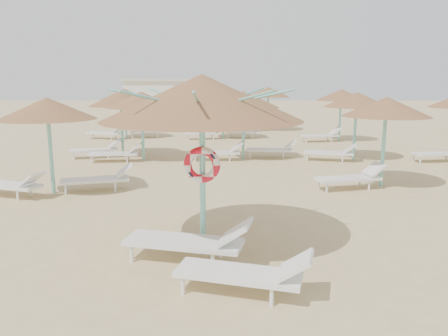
{
  "coord_description": "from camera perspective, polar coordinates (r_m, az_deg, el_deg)",
  "views": [
    {
      "loc": [
        0.16,
        -7.67,
        3.17
      ],
      "look_at": [
        -0.03,
        1.5,
        1.3
      ],
      "focal_mm": 35.0,
      "sensor_mm": 36.0,
      "label": 1
    }
  ],
  "objects": [
    {
      "name": "ground",
      "position": [
        8.3,
        0.0,
        -10.92
      ],
      "size": [
        120.0,
        120.0,
        0.0
      ],
      "primitive_type": "plane",
      "color": "tan",
      "rests_on": "ground"
    },
    {
      "name": "main_palapa",
      "position": [
        7.86,
        -2.93,
        9.1
      ],
      "size": [
        3.64,
        3.64,
        3.26
      ],
      "color": "#78D0C5",
      "rests_on": "ground"
    },
    {
      "name": "lounger_main_a",
      "position": [
        7.78,
        -4.22,
        -9.44
      ],
      "size": [
        2.33,
        1.12,
        0.81
      ],
      "rotation": [
        0.0,
        0.0,
        -0.21
      ],
      "color": "white",
      "rests_on": "ground"
    },
    {
      "name": "lounger_main_b",
      "position": [
        6.67,
        3.06,
        -13.48
      ],
      "size": [
        2.11,
        1.08,
        0.74
      ],
      "rotation": [
        0.0,
        0.0,
        -0.25
      ],
      "color": "white",
      "rests_on": "ground"
    },
    {
      "name": "palapa_field",
      "position": [
        18.61,
        5.76,
        8.8
      ],
      "size": [
        19.65,
        18.33,
        2.71
      ],
      "color": "#78D0C5",
      "rests_on": "ground"
    },
    {
      "name": "service_hut",
      "position": [
        43.14,
        -7.13,
        9.39
      ],
      "size": [
        8.4,
        4.4,
        3.25
      ],
      "color": "silver",
      "rests_on": "ground"
    }
  ]
}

